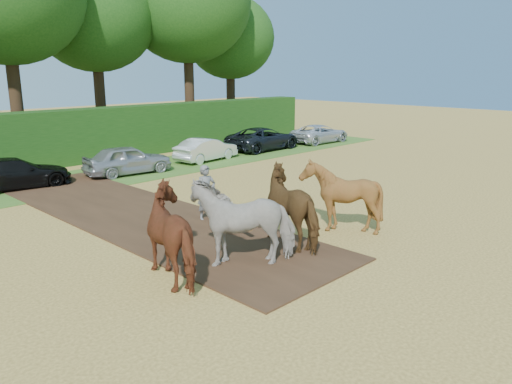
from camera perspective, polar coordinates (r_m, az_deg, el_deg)
ground at (r=12.56m, az=-1.53°, el=-10.51°), size 120.00×120.00×0.00m
earth_strip at (r=18.65m, az=-13.28°, el=-2.55°), size 4.50×17.00×0.05m
grass_verge at (r=24.17m, az=-25.30°, el=0.19°), size 50.00×5.00×0.03m
plough_team at (r=14.41m, az=1.48°, el=-2.31°), size 8.06×5.61×2.35m
parked_cars at (r=25.76m, az=-15.94°, el=3.33°), size 40.75×3.55×1.49m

